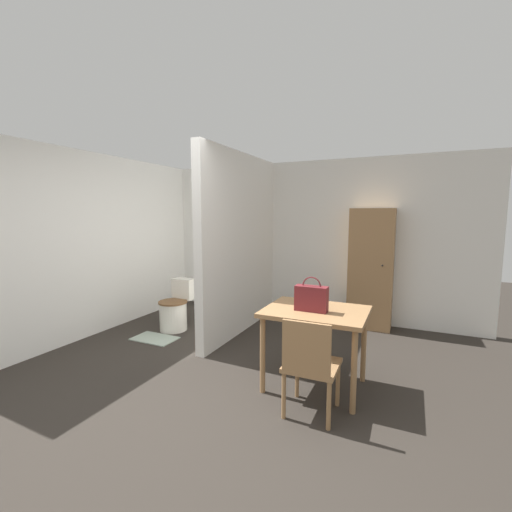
% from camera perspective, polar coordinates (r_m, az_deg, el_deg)
% --- Properties ---
extents(ground_plane, '(16.00, 16.00, 0.00)m').
position_cam_1_polar(ground_plane, '(3.15, -13.64, -25.15)').
color(ground_plane, '#2D2823').
extents(wall_back, '(5.56, 0.12, 2.50)m').
position_cam_1_polar(wall_back, '(5.68, 7.26, 2.72)').
color(wall_back, white).
rests_on(wall_back, ground_plane).
extents(wall_left, '(0.12, 4.27, 2.50)m').
position_cam_1_polar(wall_left, '(5.49, -22.67, 2.09)').
color(wall_left, white).
rests_on(wall_left, ground_plane).
extents(partition_wall, '(0.12, 2.13, 2.50)m').
position_cam_1_polar(partition_wall, '(4.83, -2.57, 2.02)').
color(partition_wall, white).
rests_on(partition_wall, ground_plane).
extents(dining_table, '(0.95, 0.74, 0.77)m').
position_cam_1_polar(dining_table, '(3.36, 9.89, -10.41)').
color(dining_table, '#997047').
rests_on(dining_table, ground_plane).
extents(wooden_chair, '(0.43, 0.43, 0.84)m').
position_cam_1_polar(wooden_chair, '(2.95, 9.00, -17.23)').
color(wooden_chair, '#997047').
rests_on(wooden_chair, ground_plane).
extents(toilet, '(0.41, 0.56, 0.71)m').
position_cam_1_polar(toilet, '(5.17, -13.26, -8.67)').
color(toilet, silver).
rests_on(toilet, ground_plane).
extents(handbag, '(0.30, 0.11, 0.33)m').
position_cam_1_polar(handbag, '(3.25, 9.21, -6.93)').
color(handbag, maroon).
rests_on(handbag, dining_table).
extents(wooden_cabinet, '(0.61, 0.36, 1.75)m').
position_cam_1_polar(wooden_cabinet, '(5.24, 18.59, -2.07)').
color(wooden_cabinet, '#997047').
rests_on(wooden_cabinet, ground_plane).
extents(bath_mat, '(0.59, 0.36, 0.01)m').
position_cam_1_polar(bath_mat, '(4.92, -16.54, -13.04)').
color(bath_mat, '#99A899').
rests_on(bath_mat, ground_plane).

